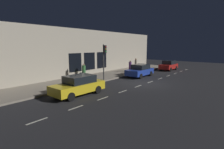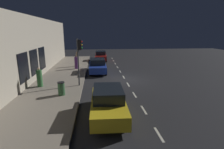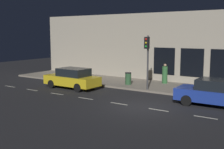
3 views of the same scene
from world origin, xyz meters
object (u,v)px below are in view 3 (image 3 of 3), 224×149
Objects in this scene: traffic_light at (147,52)px; pedestrian_2 at (165,75)px; parked_car_2 at (72,78)px; parked_car_1 at (215,93)px; trash_bin at (128,78)px.

pedestrian_2 is (3.35, 0.04, -2.06)m from traffic_light.
pedestrian_2 reaches higher than parked_car_2.
parked_car_1 is 0.97× the size of parked_car_2.
traffic_light is at bearing -117.56° from trash_bin.
pedestrian_2 is at bearing -43.90° from parked_car_2.
traffic_light is 4.06× the size of trash_bin.
parked_car_1 is 7.16m from pedestrian_2.
pedestrian_2 is at bearing 0.72° from traffic_light.
parked_car_2 is 7.57m from pedestrian_2.
traffic_light reaches higher than trash_bin.
trash_bin is at bearing 62.44° from traffic_light.
parked_car_1 is at bearing -106.23° from traffic_light.
traffic_light is at bearing 73.32° from parked_car_1.
parked_car_1 is 10.63m from parked_car_2.
parked_car_1 is at bearing -86.22° from parked_car_2.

